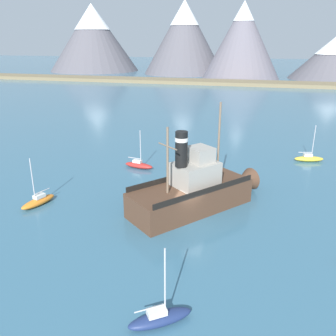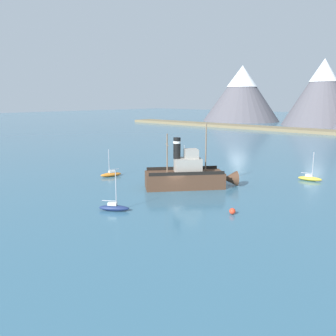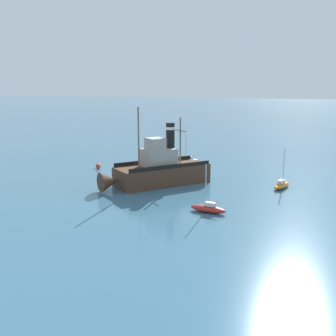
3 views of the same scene
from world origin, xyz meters
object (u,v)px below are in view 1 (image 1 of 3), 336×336
object	(u,v)px
sailboat_red	(139,165)
sailboat_navy	(160,318)
old_tugboat	(196,190)
sailboat_orange	(38,201)
sailboat_yellow	(309,158)

from	to	relation	value
sailboat_red	sailboat_navy	bearing A→B (deg)	-68.39
sailboat_navy	sailboat_red	bearing A→B (deg)	111.61
old_tugboat	sailboat_orange	size ratio (longest dim) A/B	2.70
sailboat_yellow	old_tugboat	bearing A→B (deg)	-124.82
sailboat_yellow	sailboat_red	world-z (taller)	same
sailboat_orange	sailboat_red	size ratio (longest dim) A/B	1.00
sailboat_yellow	sailboat_red	bearing A→B (deg)	-158.80
sailboat_yellow	sailboat_orange	bearing A→B (deg)	-142.57
sailboat_orange	sailboat_red	distance (m)	13.94
sailboat_yellow	sailboat_red	distance (m)	22.56
old_tugboat	sailboat_yellow	size ratio (longest dim) A/B	2.70
old_tugboat	sailboat_navy	xyz separation A→B (m)	(0.75, -15.24, -1.40)
sailboat_yellow	sailboat_orange	xyz separation A→B (m)	(-27.08, -20.72, 0.00)
sailboat_navy	sailboat_red	xyz separation A→B (m)	(-9.69, 24.47, 0.00)
sailboat_orange	sailboat_navy	bearing A→B (deg)	-37.10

